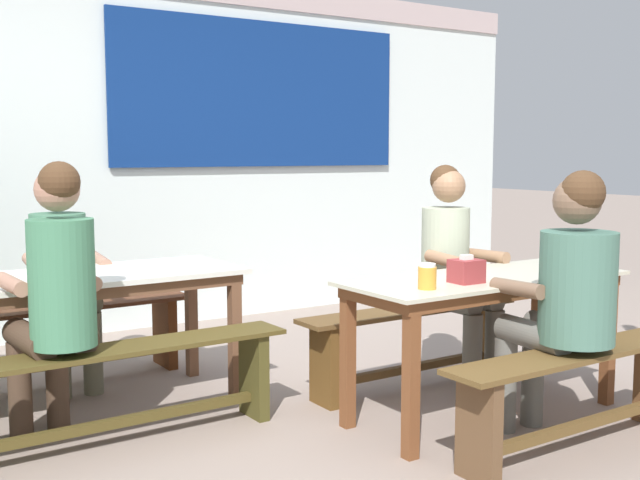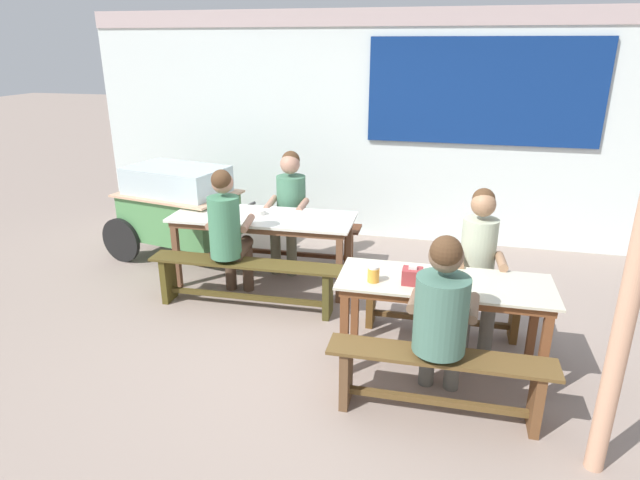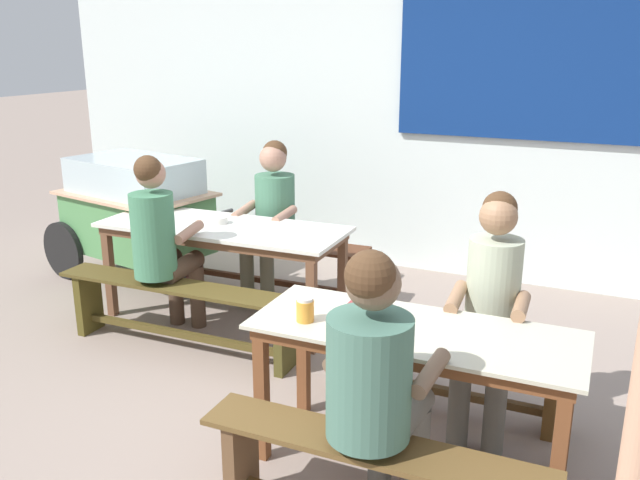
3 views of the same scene
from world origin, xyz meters
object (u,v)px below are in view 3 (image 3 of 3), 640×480
object	(u,v)px
bench_far_back	(261,257)
condiment_jar	(305,310)
bench_near_back	(441,360)
person_left_back_turned	(161,239)
dining_table_far	(223,235)
person_near_front	(376,375)
soup_bowl	(219,220)
bench_far_front	(180,307)
tissue_box	(362,317)
bench_near_front	(371,479)
person_center_facing	(271,210)
food_cart	(135,208)
person_right_near_table	(491,301)
dining_table_near	(414,345)

from	to	relation	value
bench_far_back	condiment_jar	bearing A→B (deg)	-55.11
bench_near_back	person_left_back_turned	world-z (taller)	person_left_back_turned
dining_table_far	person_near_front	bearing A→B (deg)	-43.23
dining_table_far	soup_bowl	distance (m)	0.11
bench_far_front	tissue_box	world-z (taller)	tissue_box
bench_near_front	person_center_facing	distance (m)	2.89
person_center_facing	condiment_jar	size ratio (longest dim) A/B	10.70
person_near_front	food_cart	bearing A→B (deg)	144.17
dining_table_far	soup_bowl	bearing A→B (deg)	148.42
dining_table_far	condiment_jar	bearing A→B (deg)	-45.18
bench_near_front	tissue_box	size ratio (longest dim) A/B	10.25
bench_far_front	soup_bowl	distance (m)	0.76
bench_near_front	tissue_box	bearing A→B (deg)	116.22
bench_near_front	person_near_front	bearing A→B (deg)	102.19
bench_near_front	food_cart	world-z (taller)	food_cart
bench_far_front	person_near_front	distance (m)	2.16
bench_far_back	soup_bowl	world-z (taller)	soup_bowl
food_cart	bench_near_front	bearing A→B (deg)	-36.53
food_cart	condiment_jar	size ratio (longest dim) A/B	14.27
person_near_front	soup_bowl	bearing A→B (deg)	137.02
person_left_back_turned	person_near_front	bearing A→B (deg)	-31.21
bench_far_back	condiment_jar	distance (m)	2.37
person_right_near_table	bench_far_front	bearing A→B (deg)	177.55
dining_table_near	tissue_box	size ratio (longest dim) A/B	10.81
bench_near_front	person_center_facing	world-z (taller)	person_center_facing
dining_table_near	tissue_box	xyz separation A→B (m)	(-0.23, -0.10, 0.14)
food_cart	person_center_facing	world-z (taller)	person_center_facing
person_right_near_table	condiment_jar	bearing A→B (deg)	-139.46
bench_far_front	person_left_back_turned	size ratio (longest dim) A/B	1.37
tissue_box	soup_bowl	size ratio (longest dim) A/B	1.11
bench_near_back	bench_near_front	bearing A→B (deg)	-89.19
dining_table_near	person_right_near_table	bearing A→B (deg)	63.83
person_center_facing	dining_table_far	bearing A→B (deg)	-103.06
person_right_near_table	person_near_front	xyz separation A→B (m)	(-0.26, -1.03, 0.01)
tissue_box	soup_bowl	distance (m)	2.10
bench_near_front	condiment_jar	world-z (taller)	condiment_jar
condiment_jar	person_near_front	bearing A→B (deg)	-37.46
person_right_near_table	soup_bowl	bearing A→B (deg)	161.68
bench_far_front	person_center_facing	distance (m)	1.19
dining_table_far	dining_table_near	xyz separation A→B (m)	(1.82, -1.18, -0.01)
person_center_facing	tissue_box	distance (m)	2.33
dining_table_near	bench_far_front	xyz separation A→B (m)	(-1.80, 0.60, -0.34)
dining_table_near	soup_bowl	bearing A→B (deg)	146.93
bench_far_back	person_center_facing	world-z (taller)	person_center_facing
dining_table_near	bench_near_front	bearing A→B (deg)	-89.19
person_right_near_table	person_center_facing	bearing A→B (deg)	148.47
person_left_back_turned	person_center_facing	world-z (taller)	person_left_back_turned
bench_near_back	person_left_back_turned	bearing A→B (deg)	177.23
bench_far_back	soup_bowl	xyz separation A→B (m)	(-0.03, -0.56, 0.44)
bench_far_back	condiment_jar	xyz separation A→B (m)	(1.33, -1.90, 0.48)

